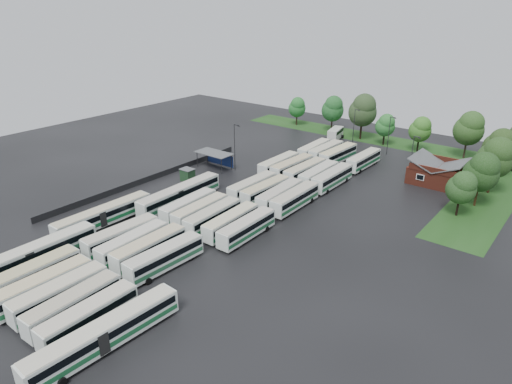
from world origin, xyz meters
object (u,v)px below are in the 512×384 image
Objects in this scene: artic_bus_west_a at (33,256)px; artic_bus_east at (105,334)px; brick_building at (437,174)px; minibus at (335,133)px.

artic_bus_west_a reaches higher than artic_bus_east.
brick_building is at bearing 63.36° from artic_bus_west_a.
artic_bus_east is at bearing -99.58° from brick_building.
brick_building is 73.88m from artic_bus_west_a.
artic_bus_west_a reaches higher than minibus.
brick_building reaches higher than artic_bus_west_a.
brick_building is 34.96m from minibus.
artic_bus_east is at bearing -9.00° from artic_bus_west_a.
artic_bus_west_a is at bearing 173.83° from artic_bus_east.
brick_building is 70.41m from artic_bus_east.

